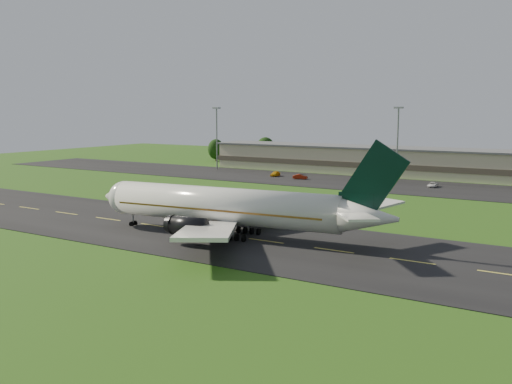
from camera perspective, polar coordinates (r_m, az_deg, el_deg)
The scene contains 10 objects.
ground at distance 91.42m, azimuth -4.96°, elevation -4.13°, with size 360.00×360.00×0.00m, color #1E4812.
taxiway at distance 91.41m, azimuth -4.96°, elevation -4.10°, with size 220.00×30.00×0.10m, color black.
apron at distance 154.45m, azimuth 11.15°, elevation 0.82°, with size 260.00×30.00×0.10m, color black.
airliner at distance 88.21m, azimuth -2.76°, elevation -1.48°, with size 51.23×41.94×15.57m.
terminal at distance 174.95m, azimuth 15.94°, elevation 2.81°, with size 145.00×16.00×8.40m.
light_mast_west at distance 186.49m, azimuth -3.95°, elevation 6.11°, with size 2.40×1.20×20.35m.
light_mast_centre at distance 159.30m, azimuth 13.99°, elevation 5.54°, with size 2.40×1.20×20.35m.
service_vehicle_a at distance 168.32m, azimuth 1.94°, elevation 1.85°, with size 1.78×4.44×1.51m, color #D99D0C.
service_vehicle_b at distance 161.50m, azimuth 4.43°, elevation 1.53°, with size 1.44×4.12×1.36m, color maroon.
service_vehicle_c at distance 151.35m, azimuth 17.26°, elevation 0.71°, with size 1.99×4.32×1.20m, color silver.
Camera 1 is at (53.35, -71.64, 19.49)m, focal length 40.00 mm.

